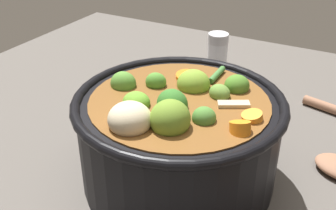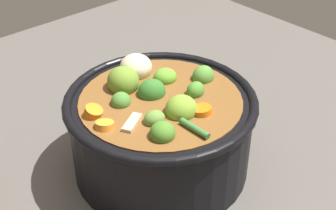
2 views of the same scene
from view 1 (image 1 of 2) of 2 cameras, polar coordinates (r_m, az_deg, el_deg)
The scene contains 3 objects.
ground_plane at distance 0.56m, azimuth 1.41°, elevation -9.82°, with size 1.10×1.10×0.00m, color #514C47.
cooking_pot at distance 0.52m, azimuth 1.46°, elevation -4.33°, with size 0.26×0.26×0.15m.
salt_shaker at distance 0.79m, azimuth 6.84°, elevation 6.51°, with size 0.04×0.04×0.10m.
Camera 1 is at (-0.39, -0.19, 0.35)m, focal length 43.86 mm.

